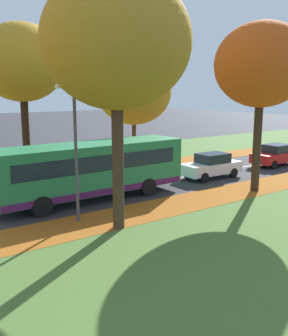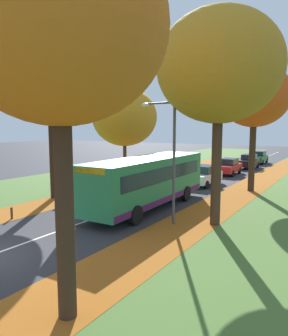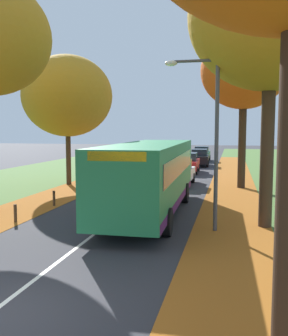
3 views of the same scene
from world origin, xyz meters
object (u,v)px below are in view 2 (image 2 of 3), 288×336
(tree_left_mid, at_px, (125,117))
(car_green_fourth_in_line, at_px, (259,157))
(streetlamp_right, at_px, (168,148))
(car_white_lead, at_px, (204,175))
(tree_right_near, at_px, (219,67))
(car_red_following, at_px, (228,167))
(tree_right_mid, at_px, (255,96))
(bollard_fifth, at_px, (94,192))
(tree_left_near, at_px, (51,87))
(bollard_sixth, at_px, (122,184))
(tree_right_nearest, at_px, (59,28))
(bus, at_px, (148,179))
(car_black_third_in_line, at_px, (249,161))
(bollard_fourth, at_px, (58,201))
(bollard_third, at_px, (12,213))

(tree_left_mid, bearing_deg, car_green_fourth_in_line, 71.30)
(streetlamp_right, relative_size, car_white_lead, 1.42)
(tree_right_near, height_order, car_red_following, tree_right_near)
(tree_right_mid, relative_size, streetlamp_right, 1.56)
(bollard_fifth, height_order, streetlamp_right, streetlamp_right)
(tree_left_near, relative_size, bollard_sixth, 13.09)
(bollard_fifth, bearing_deg, tree_left_mid, 107.92)
(bollard_fifth, xyz_separation_m, car_white_lead, (4.71, 8.16, 0.46))
(tree_left_near, distance_m, tree_right_nearest, 14.54)
(tree_left_near, relative_size, tree_right_near, 0.96)
(tree_right_near, xyz_separation_m, bus, (-4.55, 1.13, -5.80))
(tree_left_mid, relative_size, bollard_sixth, 10.97)
(tree_left_mid, relative_size, car_black_third_in_line, 1.92)
(tree_left_near, relative_size, car_green_fourth_in_line, 2.32)
(bollard_fourth, relative_size, bollard_sixth, 0.93)
(tree_left_mid, distance_m, tree_right_mid, 10.92)
(tree_left_near, distance_m, tree_left_mid, 8.62)
(tree_right_near, height_order, streetlamp_right, tree_right_near)
(tree_left_near, bearing_deg, bollard_fifth, 40.18)
(bollard_fourth, xyz_separation_m, streetlamp_right, (7.23, 0.38, 3.39))
(tree_left_near, bearing_deg, car_green_fourth_in_line, 76.76)
(bollard_fourth, distance_m, car_black_third_in_line, 25.19)
(car_white_lead, bearing_deg, car_red_following, 91.49)
(bollard_third, xyz_separation_m, bollard_sixth, (0.03, 9.76, 0.06))
(bollard_fourth, height_order, car_black_third_in_line, car_black_third_in_line)
(streetlamp_right, relative_size, car_black_third_in_line, 1.41)
(bus, bearing_deg, streetlamp_right, -41.01)
(car_red_following, bearing_deg, car_black_third_in_line, 85.79)
(bollard_third, height_order, bollard_fifth, bollard_fifth)
(bollard_sixth, xyz_separation_m, streetlamp_right, (7.19, -6.13, 3.36))
(car_red_following, bearing_deg, bollard_third, -101.83)
(tree_right_nearest, xyz_separation_m, bollard_sixth, (-8.84, 14.63, -6.61))
(tree_right_nearest, distance_m, tree_right_mid, 19.12)
(streetlamp_right, bearing_deg, tree_right_mid, 82.26)
(tree_right_near, bearing_deg, car_green_fourth_in_line, 98.80)
(bollard_sixth, bearing_deg, bollard_third, -90.17)
(tree_right_near, bearing_deg, bollard_third, -153.48)
(tree_right_nearest, distance_m, bollard_sixth, 18.33)
(tree_right_mid, height_order, car_black_third_in_line, tree_right_mid)
(car_red_following, relative_size, car_black_third_in_line, 0.99)
(bollard_fifth, relative_size, car_green_fourth_in_line, 0.17)
(tree_right_nearest, distance_m, bollard_third, 12.12)
(bollard_fourth, bearing_deg, tree_right_nearest, -42.45)
(tree_left_near, height_order, streetlamp_right, tree_left_near)
(bollard_third, relative_size, bus, 0.06)
(tree_left_mid, distance_m, car_black_third_in_line, 17.05)
(tree_left_near, bearing_deg, bollard_third, -67.26)
(tree_right_mid, bearing_deg, bollard_third, -121.28)
(tree_right_nearest, relative_size, bus, 0.89)
(tree_right_nearest, height_order, tree_right_near, tree_right_near)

